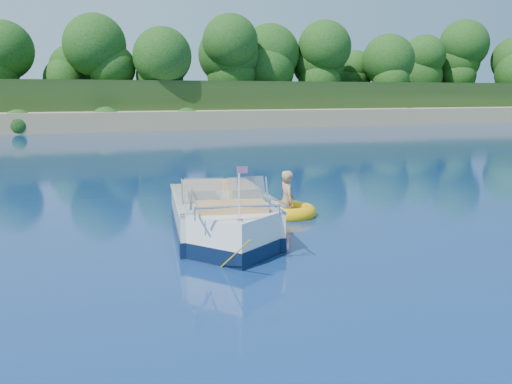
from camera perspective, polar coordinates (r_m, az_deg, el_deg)
ground at (r=11.82m, az=2.66°, el=-4.53°), size 160.00×160.00×0.00m
shoreline at (r=74.36m, az=-18.42°, el=7.85°), size 170.00×59.00×6.00m
treeline at (r=51.71m, az=-16.96°, el=12.33°), size 150.00×7.12×8.19m
motorboat at (r=11.75m, az=-3.26°, el=-2.85°), size 2.63×5.45×1.83m
tow_tube at (r=13.86m, az=3.19°, el=-1.99°), size 1.42×1.42×0.37m
boy at (r=13.93m, az=3.05°, el=-2.32°), size 0.45×0.85×1.62m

